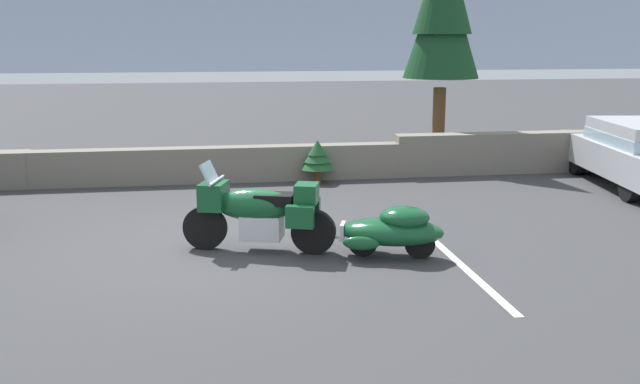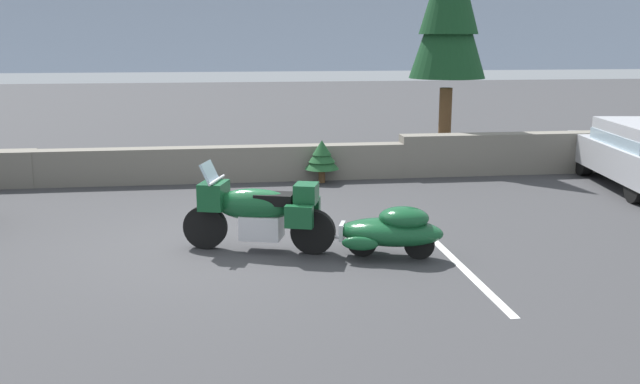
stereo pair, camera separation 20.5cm
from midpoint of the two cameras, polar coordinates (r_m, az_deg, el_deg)
ground_plane at (r=10.93m, az=-6.99°, el=-4.39°), size 80.00×80.00×0.00m
stone_guard_wall at (r=15.78m, az=-6.84°, el=2.39°), size 24.00×0.57×0.95m
distant_ridgeline at (r=105.67m, az=-7.97°, el=14.93°), size 240.00×80.00×16.00m
touring_motorcycle at (r=10.52m, az=-4.48°, el=-1.49°), size 2.25×1.14×1.33m
car_shaped_trailer at (r=10.29m, az=6.35°, el=-3.06°), size 2.21×1.12×0.76m
pine_sapling_near at (r=15.46m, az=0.53°, el=2.90°), size 0.75×0.75×0.94m
parking_stripe_marker at (r=10.07m, az=12.03°, el=-6.03°), size 0.12×3.60×0.01m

